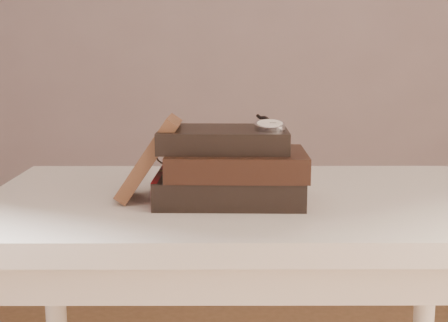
{
  "coord_description": "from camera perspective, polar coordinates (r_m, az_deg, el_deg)",
  "views": [
    {
      "loc": [
        -0.04,
        -0.8,
        1.03
      ],
      "look_at": [
        -0.04,
        0.31,
        0.82
      ],
      "focal_mm": 49.0,
      "sensor_mm": 36.0,
      "label": 1
    }
  ],
  "objects": [
    {
      "name": "pocket_watch",
      "position": [
        1.1,
        4.25,
        3.37
      ],
      "size": [
        0.06,
        0.16,
        0.02
      ],
      "color": "silver",
      "rests_on": "book_stack"
    },
    {
      "name": "journal",
      "position": [
        1.14,
        -7.0,
        0.28
      ],
      "size": [
        0.12,
        0.11,
        0.16
      ],
      "primitive_type": "cube",
      "rotation": [
        0.0,
        0.6,
        -0.01
      ],
      "color": "#472A1B",
      "rests_on": "table"
    },
    {
      "name": "eyeglasses",
      "position": [
        1.22,
        -3.9,
        0.85
      ],
      "size": [
        0.11,
        0.13,
        0.05
      ],
      "color": "silver",
      "rests_on": "book_stack"
    },
    {
      "name": "table",
      "position": [
        1.21,
        1.93,
        -7.43
      ],
      "size": [
        1.0,
        0.6,
        0.75
      ],
      "color": "beige",
      "rests_on": "ground"
    },
    {
      "name": "book_stack",
      "position": [
        1.13,
        0.59,
        -0.62
      ],
      "size": [
        0.28,
        0.19,
        0.13
      ],
      "color": "black",
      "rests_on": "table"
    }
  ]
}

